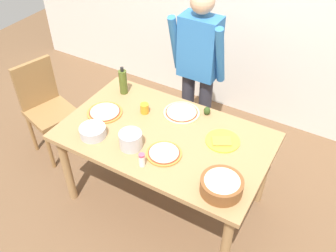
# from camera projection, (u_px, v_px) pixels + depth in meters

# --- Properties ---
(ground) EXTENTS (8.00, 8.00, 0.00)m
(ground) POSITION_uv_depth(u_px,v_px,m) (165.00, 198.00, 3.29)
(ground) COLOR brown
(dining_table) EXTENTS (1.60, 0.96, 0.76)m
(dining_table) POSITION_uv_depth(u_px,v_px,m) (165.00, 143.00, 2.86)
(dining_table) COLOR #A37A4C
(dining_table) RESTS_ON ground
(person_cook) EXTENTS (0.49, 0.25, 1.62)m
(person_cook) POSITION_uv_depth(u_px,v_px,m) (198.00, 66.00, 3.22)
(person_cook) COLOR #2D2D38
(person_cook) RESTS_ON ground
(chair_wooden_left) EXTENTS (0.49, 0.49, 0.95)m
(chair_wooden_left) POSITION_uv_depth(u_px,v_px,m) (46.00, 104.00, 3.46)
(chair_wooden_left) COLOR olive
(chair_wooden_left) RESTS_ON ground
(pizza_raw_on_board) EXTENTS (0.30, 0.30, 0.02)m
(pizza_raw_on_board) POSITION_uv_depth(u_px,v_px,m) (182.00, 113.00, 3.00)
(pizza_raw_on_board) COLOR beige
(pizza_raw_on_board) RESTS_ON dining_table
(pizza_cooked_on_tray) EXTENTS (0.29, 0.29, 0.02)m
(pizza_cooked_on_tray) POSITION_uv_depth(u_px,v_px,m) (105.00, 112.00, 3.00)
(pizza_cooked_on_tray) COLOR #C67A33
(pizza_cooked_on_tray) RESTS_ON dining_table
(pizza_second_cooked) EXTENTS (0.26, 0.26, 0.02)m
(pizza_second_cooked) POSITION_uv_depth(u_px,v_px,m) (164.00, 153.00, 2.64)
(pizza_second_cooked) COLOR #C67A33
(pizza_second_cooked) RESTS_ON dining_table
(plate_with_slice) EXTENTS (0.26, 0.26, 0.02)m
(plate_with_slice) POSITION_uv_depth(u_px,v_px,m) (222.00, 141.00, 2.74)
(plate_with_slice) COLOR gold
(plate_with_slice) RESTS_ON dining_table
(popcorn_bowl) EXTENTS (0.28, 0.28, 0.11)m
(popcorn_bowl) POSITION_uv_depth(u_px,v_px,m) (222.00, 184.00, 2.34)
(popcorn_bowl) COLOR brown
(popcorn_bowl) RESTS_ON dining_table
(mixing_bowl_steel) EXTENTS (0.20, 0.20, 0.08)m
(mixing_bowl_steel) POSITION_uv_depth(u_px,v_px,m) (93.00, 131.00, 2.77)
(mixing_bowl_steel) COLOR #B7B7BC
(mixing_bowl_steel) RESTS_ON dining_table
(olive_oil_bottle) EXTENTS (0.07, 0.07, 0.26)m
(olive_oil_bottle) POSITION_uv_depth(u_px,v_px,m) (123.00, 82.00, 3.16)
(olive_oil_bottle) COLOR #47561E
(olive_oil_bottle) RESTS_ON dining_table
(steel_pot) EXTENTS (0.17, 0.17, 0.13)m
(steel_pot) POSITION_uv_depth(u_px,v_px,m) (131.00, 140.00, 2.66)
(steel_pot) COLOR #B7B7BC
(steel_pot) RESTS_ON dining_table
(cup_orange) EXTENTS (0.07, 0.07, 0.08)m
(cup_orange) POSITION_uv_depth(u_px,v_px,m) (145.00, 108.00, 2.98)
(cup_orange) COLOR orange
(cup_orange) RESTS_ON dining_table
(salt_shaker) EXTENTS (0.04, 0.04, 0.11)m
(salt_shaker) POSITION_uv_depth(u_px,v_px,m) (142.00, 160.00, 2.52)
(salt_shaker) COLOR white
(salt_shaker) RESTS_ON dining_table
(avocado) EXTENTS (0.06, 0.06, 0.07)m
(avocado) POSITION_uv_depth(u_px,v_px,m) (207.00, 111.00, 2.97)
(avocado) COLOR #2D4219
(avocado) RESTS_ON dining_table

